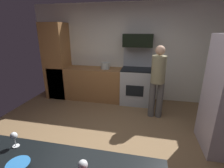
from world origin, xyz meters
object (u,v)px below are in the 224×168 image
Objects in this scene: oven_range at (136,84)px; person_cook at (158,79)px; stock_pot at (105,66)px; mixing_bowl_small at (18,166)px; microwave at (138,40)px; wine_glass_mid at (83,166)px; wine_glass_extra at (14,137)px.

oven_range is 0.93× the size of person_cook.
person_cook is 1.53m from stock_pot.
microwave is at bearing 79.08° from mixing_bowl_small.
microwave is 4.21× the size of mixing_bowl_small.
person_cook reaches higher than wine_glass_mid.
oven_range is 8.54× the size of mixing_bowl_small.
stock_pot reaches higher than wine_glass_extra.
microwave is 4.31× the size of wine_glass_mid.
microwave reaches higher than person_cook.
microwave is 3.17× the size of stock_pot.
oven_range is 0.97m from stock_pot.
stock_pot is at bearing 101.63° from wine_glass_mid.
stock_pot is at bearing 152.30° from person_cook.
microwave is at bearing 122.73° from person_cook.
wine_glass_mid is 3.47m from stock_pot.
microwave reaches higher than wine_glass_extra.
wine_glass_extra reaches higher than mixing_bowl_small.
oven_range is 3.34m from wine_glass_extra.
wine_glass_mid is at bearing -15.57° from wine_glass_extra.
oven_range reaches higher than mixing_bowl_small.
microwave is 1.08m from stock_pot.
wine_glass_extra is at bearing 134.80° from mixing_bowl_small.
mixing_bowl_small is 1.19× the size of wine_glass_extra.
oven_range reaches higher than wine_glass_mid.
person_cook is 2.77m from wine_glass_mid.
person_cook is 2.85m from wine_glass_extra.
person_cook is 6.92× the size of stock_pot.
oven_range is at bearing 78.81° from mixing_bowl_small.
oven_range is 10.12× the size of wine_glass_extra.
mixing_bowl_small is (-0.67, -3.40, 0.41)m from oven_range.
microwave reaches higher than wine_glass_mid.
mixing_bowl_small is at bearing -179.48° from wine_glass_mid.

